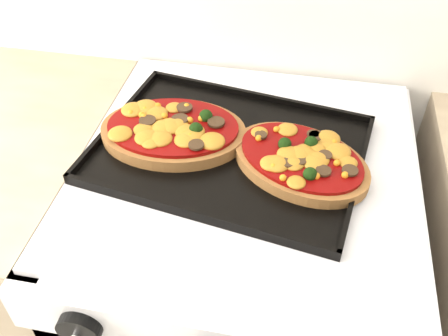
% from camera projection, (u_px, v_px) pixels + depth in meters
% --- Properties ---
extents(stove, '(0.60, 0.60, 0.91)m').
position_uv_depth(stove, '(241.00, 302.00, 1.19)').
color(stove, silver).
rests_on(stove, floor).
extents(knob_left, '(0.06, 0.02, 0.06)m').
position_uv_depth(knob_left, '(79.00, 329.00, 0.70)').
color(knob_left, black).
rests_on(knob_left, control_panel).
extents(baking_tray, '(0.51, 0.41, 0.02)m').
position_uv_depth(baking_tray, '(229.00, 148.00, 0.88)').
color(baking_tray, black).
rests_on(baking_tray, stove).
extents(pizza_left, '(0.28, 0.20, 0.04)m').
position_uv_depth(pizza_left, '(173.00, 130.00, 0.89)').
color(pizza_left, '#996734').
rests_on(pizza_left, baking_tray).
extents(pizza_right, '(0.29, 0.25, 0.04)m').
position_uv_depth(pizza_right, '(301.00, 159.00, 0.84)').
color(pizza_right, '#996734').
rests_on(pizza_right, baking_tray).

